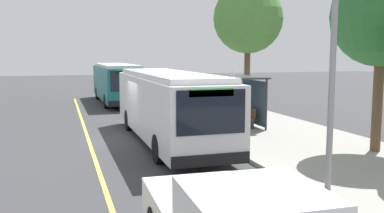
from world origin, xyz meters
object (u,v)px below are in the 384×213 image
Objects in this scene: transit_bus_main at (168,104)px; waiting_bench at (245,117)px; transit_bus_second at (116,82)px; pedestrian_commuter at (243,111)px; route_sign_post at (232,95)px.

transit_bus_main is 6.86× the size of waiting_bench.
transit_bus_second is 6.27× the size of pedestrian_commuter.
transit_bus_second is 6.62× the size of waiting_bench.
transit_bus_main is 2.84m from route_sign_post.
pedestrian_commuter is (1.31, -0.72, 0.48)m from waiting_bench.
pedestrian_commuter reaches higher than waiting_bench.
waiting_bench is at bearing 112.13° from transit_bus_main.
route_sign_post is (0.28, 2.81, 0.34)m from transit_bus_main.
waiting_bench is 0.95× the size of pedestrian_commuter.
transit_bus_main reaches higher than pedestrian_commuter.
transit_bus_main is 4.81m from waiting_bench.
transit_bus_second is 14.41m from waiting_bench.
transit_bus_second reaches higher than waiting_bench.
transit_bus_second is at bearing -165.60° from pedestrian_commuter.
transit_bus_main is 6.49× the size of pedestrian_commuter.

